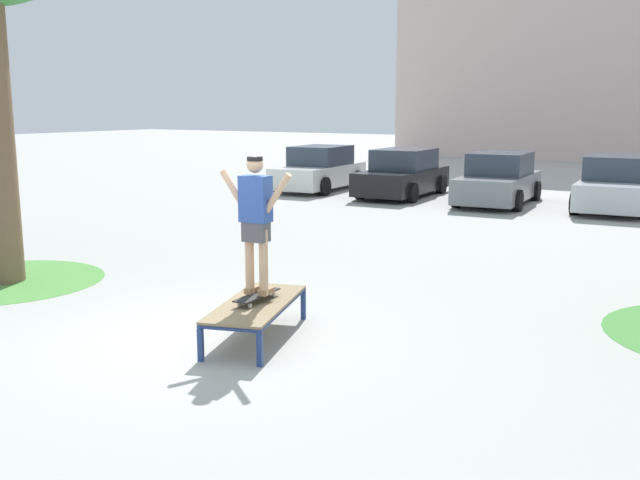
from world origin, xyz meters
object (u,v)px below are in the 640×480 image
Objects in this scene: skate_box at (256,306)px; car_grey at (499,180)px; skateboard at (257,295)px; skater at (256,216)px; car_white at (319,170)px; car_silver at (616,185)px; car_black at (403,175)px.

skate_box is 13.84m from car_grey.
skateboard is 0.48× the size of skater.
car_white is at bearing 118.78° from skate_box.
car_black is at bearing -178.23° from car_silver.
car_black reaches higher than skate_box.
skate_box is 2.51× the size of skateboard.
car_grey and car_silver have the same top height.
car_black is at bearing -1.56° from car_white.
car_grey is 3.19m from car_silver.
car_white is 1.00× the size of car_silver.
skateboard is at bearing -85.69° from skater.
car_white is at bearing 118.80° from skater.
skateboard is at bearing -61.20° from car_white.
skateboard is 13.80m from car_grey.
skateboard is at bearing -71.98° from car_black.
car_white is at bearing 178.44° from car_black.
skater is 14.23m from car_silver.
car_silver is (1.81, 14.09, 0.15)m from skateboard.
skater reaches higher than car_grey.
skate_box is at bearing -72.86° from skater.
car_silver is (3.17, 0.36, 0.00)m from car_grey.
car_grey is 1.00× the size of car_silver.
car_silver is (1.81, 14.08, -0.84)m from skater.
skate_box is 0.47× the size of car_grey.
car_silver is at bearing 82.67° from skateboard.
car_white is at bearing -179.34° from car_silver.
car_white is 1.01× the size of car_black.
skater reaches higher than skate_box.
car_black is (-4.53, 13.93, 0.28)m from skate_box.
skate_box is 1.20× the size of skater.
skater is at bearing -71.98° from car_black.
skater is 0.39× the size of car_grey.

